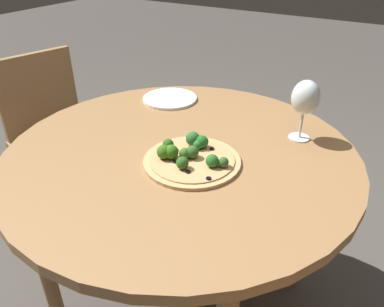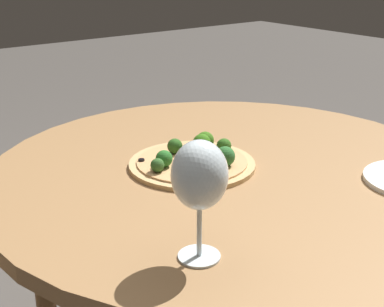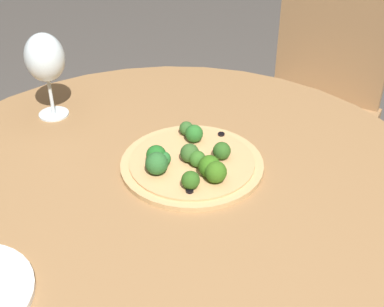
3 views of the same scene
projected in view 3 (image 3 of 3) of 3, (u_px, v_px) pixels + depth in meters
dining_table at (169, 220)px, 1.02m from camera, size 1.06×1.06×0.73m
chair at (314, 107)px, 1.81m from camera, size 0.55×0.55×0.82m
pizza at (191, 162)px, 1.02m from camera, size 0.28×0.28×0.06m
wine_glass at (45, 59)px, 1.12m from camera, size 0.08×0.08×0.19m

